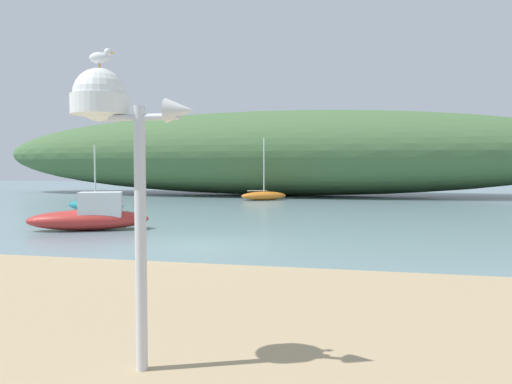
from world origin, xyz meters
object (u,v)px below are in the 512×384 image
sailboat_far_right (264,195)px  sailboat_west_reach (95,205)px  mast_structure (110,118)px  seagull_on_radar (101,57)px  motorboat_centre_water (92,216)px

sailboat_far_right → sailboat_west_reach: bearing=-123.4°
mast_structure → seagull_on_radar: seagull_on_radar is taller
motorboat_centre_water → sailboat_far_right: size_ratio=1.03×
seagull_on_radar → sailboat_west_reach: (-11.17, 18.64, -3.13)m
mast_structure → motorboat_centre_water: (-7.27, 11.65, -2.31)m
mast_structure → sailboat_far_right: sailboat_far_right is taller
mast_structure → sailboat_far_right: 29.53m
seagull_on_radar → sailboat_far_right: size_ratio=0.06×
seagull_on_radar → motorboat_centre_water: size_ratio=0.06×
mast_structure → motorboat_centre_water: bearing=122.0°
mast_structure → sailboat_west_reach: sailboat_west_reach is taller
seagull_on_radar → sailboat_west_reach: size_ratio=0.07×
motorboat_centre_water → sailboat_west_reach: (-4.00, 7.00, -0.20)m
mast_structure → seagull_on_radar: (-0.10, 0.00, 0.63)m
motorboat_centre_water → sailboat_far_right: bearing=80.6°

